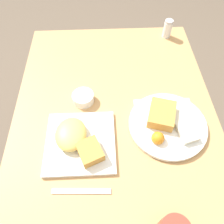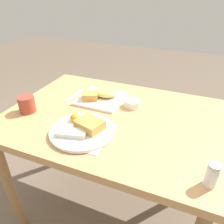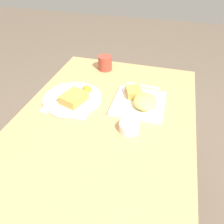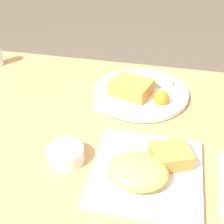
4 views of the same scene
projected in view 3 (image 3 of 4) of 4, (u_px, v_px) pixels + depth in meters
name	position (u px, v px, depth m)	size (l,w,h in m)	color
ground_plane	(108.00, 200.00, 1.40)	(8.00, 8.00, 0.00)	brown
dining_table	(106.00, 130.00, 1.01)	(1.04, 0.76, 0.70)	tan
menu_card	(70.00, 105.00, 1.02)	(0.17, 0.22, 0.00)	beige
plate_square_near	(140.00, 101.00, 1.01)	(0.24, 0.24, 0.06)	white
plate_oval_far	(73.00, 97.00, 1.03)	(0.28, 0.28, 0.05)	white
sauce_ramekin	(129.00, 127.00, 0.87)	(0.08, 0.08, 0.04)	white
butter_knife	(143.00, 86.00, 1.14)	(0.02, 0.18, 0.00)	silver
coffee_mug	(105.00, 63.00, 1.27)	(0.08, 0.08, 0.08)	#9E3D2D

